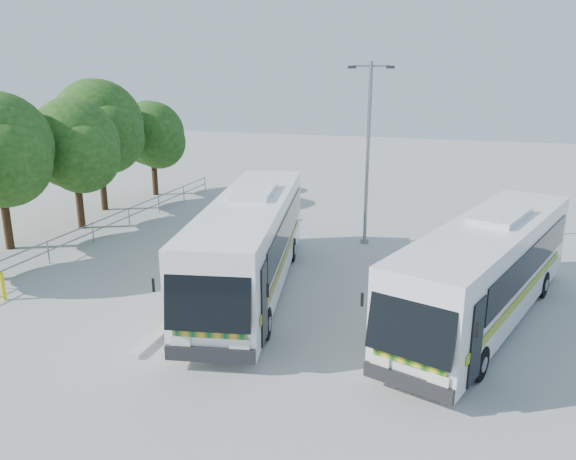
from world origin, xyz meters
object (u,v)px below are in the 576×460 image
(tree_far_c, at_px, (75,144))
(lamppost, at_px, (368,147))
(tree_far_d, at_px, (99,125))
(tree_far_e, at_px, (153,134))
(bollard, at_px, (3,286))
(coach_adjacent, at_px, (486,269))
(coach_main, at_px, (250,242))

(tree_far_c, bearing_deg, lamppost, 6.72)
(tree_far_d, bearing_deg, tree_far_e, 81.37)
(tree_far_d, distance_m, bollard, 13.91)
(coach_adjacent, height_order, bollard, coach_adjacent)
(tree_far_d, relative_size, tree_far_e, 1.24)
(tree_far_d, distance_m, tree_far_e, 4.65)
(coach_adjacent, relative_size, lamppost, 1.43)
(coach_adjacent, bearing_deg, lamppost, 143.69)
(tree_far_d, distance_m, lamppost, 15.45)
(tree_far_e, xyz_separation_m, coach_main, (11.63, -13.50, -2.05))
(tree_far_e, relative_size, lamppost, 0.73)
(bollard, bearing_deg, tree_far_c, 110.36)
(coach_main, xyz_separation_m, coach_adjacent, (8.01, -0.29, -0.09))
(bollard, bearing_deg, lamppost, 43.79)
(tree_far_d, relative_size, bollard, 7.24)
(tree_far_c, height_order, lamppost, lamppost)
(tree_far_c, xyz_separation_m, bollard, (3.25, -8.76, -3.75))
(coach_main, bearing_deg, bollard, -166.81)
(tree_far_c, xyz_separation_m, tree_far_d, (-1.19, 3.70, 0.56))
(bollard, bearing_deg, coach_adjacent, 11.28)
(tree_far_c, distance_m, tree_far_d, 3.93)
(tree_far_e, bearing_deg, tree_far_c, -86.46)
(tree_far_d, height_order, tree_far_e, tree_far_d)
(coach_adjacent, bearing_deg, coach_main, -163.08)
(tree_far_e, distance_m, coach_adjacent, 24.10)
(coach_main, bearing_deg, tree_far_c, 144.00)
(tree_far_c, xyz_separation_m, lamppost, (14.12, 1.66, 0.22))
(tree_far_d, height_order, lamppost, lamppost)
(tree_far_c, distance_m, bollard, 10.07)
(coach_main, bearing_deg, tree_far_e, 120.22)
(coach_adjacent, distance_m, lamppost, 9.23)
(coach_adjacent, bearing_deg, tree_far_e, 163.95)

